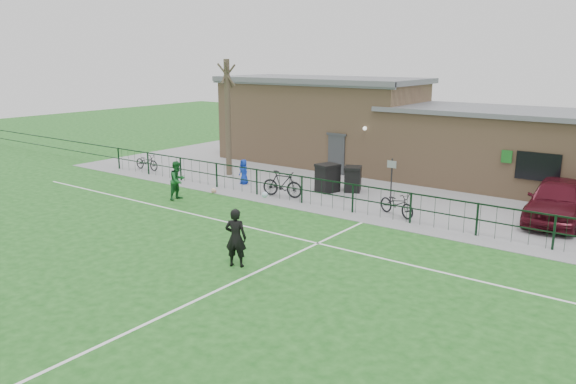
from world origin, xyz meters
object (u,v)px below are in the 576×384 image
Objects in this scene: car_maroon at (557,200)px; outfield_player at (178,180)px; ball_ground at (214,191)px; bicycle_a at (147,162)px; bicycle_d at (282,184)px; spectator_child at (244,172)px; sign_post at (391,182)px; bicycle_e at (397,204)px; wheelie_bin_left at (328,179)px; bare_tree at (228,118)px; wheelie_bin_right at (353,180)px.

outfield_player is (-14.09, -6.23, 0.01)m from car_maroon.
ball_ground is at bearing -166.16° from car_maroon.
outfield_player is at bearing -119.25° from bicycle_a.
ball_ground is at bearing 103.31° from bicycle_d.
ball_ground is (0.08, -2.20, -0.51)m from spectator_child.
bicycle_a is 7.33× the size of ball_ground.
sign_post is 1.09× the size of bicycle_e.
wheelie_bin_left reaches higher than ball_ground.
wheelie_bin_left is at bearing 172.37° from sign_post.
bicycle_a is 7.14m from outfield_player.
bicycle_e is at bearing -4.18° from wheelie_bin_left.
bicycle_a is (-14.23, -1.18, -0.54)m from sign_post.
bicycle_a reaches higher than ball_ground.
sign_post reaches higher than wheelie_bin_left.
outfield_player reaches higher than ball_ground.
bare_tree is 9.94m from sign_post.
spectator_child is 3.99m from outfield_player.
wheelie_bin_right is 0.23× the size of car_maroon.
outfield_player reaches higher than bicycle_a.
bicycle_a is (-4.51, -1.77, -2.52)m from bare_tree.
sign_post is 1.17× the size of outfield_player.
bicycle_d is at bearing -92.78° from bicycle_a.
outfield_player is at bearing -71.44° from bare_tree.
sign_post reaches higher than wheelie_bin_right.
sign_post is at bearing -3.44° from bare_tree.
outfield_player is (-5.44, -5.82, 0.29)m from wheelie_bin_right.
bicycle_d is 1.07× the size of bicycle_e.
bare_tree is 11.09m from bicycle_e.
spectator_child is 2.26m from ball_ground.
bare_tree is at bearing 57.70° from bicycle_d.
bicycle_e is 8.60m from ball_ground.
outfield_player is at bearing -103.95° from ball_ground.
bicycle_a is 15.15m from bicycle_e.
wheelie_bin_left is 0.25× the size of car_maroon.
bicycle_d is 1.59× the size of spectator_child.
spectator_child is at bearing -85.84° from bicycle_a.
wheelie_bin_left is 0.62× the size of bicycle_d.
car_maroon reaches higher than wheelie_bin_left.
bicycle_d is at bearing -52.88° from outfield_player.
bicycle_e is (5.45, 0.28, -0.11)m from bicycle_d.
wheelie_bin_left is 0.99× the size of spectator_child.
bicycle_e is at bearing -9.98° from bare_tree.
bicycle_d is at bearing -22.55° from bare_tree.
bare_tree is at bearing 160.40° from wheelie_bin_right.
bicycle_d is at bearing -167.61° from car_maroon.
outfield_player is (-0.36, -3.97, 0.22)m from spectator_child.
car_maroon reaches higher than spectator_child.
bare_tree reaches higher than bicycle_e.
bare_tree reaches higher than outfield_player.
bicycle_e is (15.15, -0.10, 0.03)m from bicycle_a.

